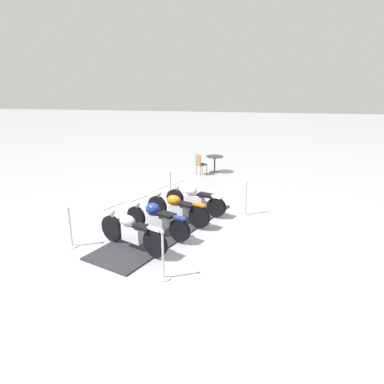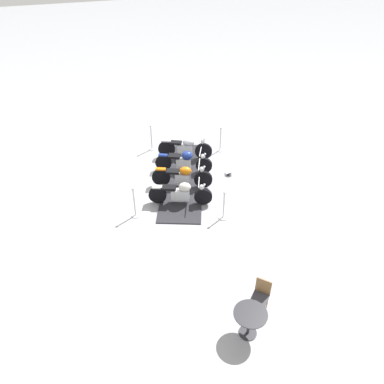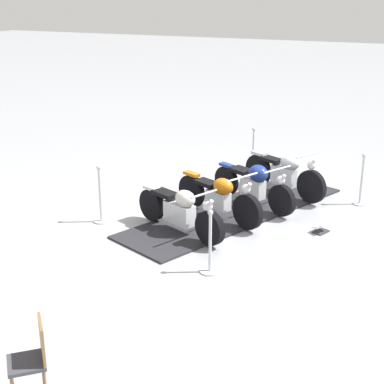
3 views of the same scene
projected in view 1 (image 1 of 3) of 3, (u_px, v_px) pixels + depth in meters
ground_plane at (168, 229)px, 10.23m from camera, size 80.00×80.00×0.00m
display_platform at (168, 228)px, 10.23m from camera, size 3.33×5.46×0.04m
motorcycle_cream at (194, 199)px, 11.35m from camera, size 2.10×1.03×0.92m
motorcycle_copper at (177, 208)px, 10.52m from camera, size 2.10×1.13×0.99m
motorcycle_navy at (156, 218)px, 9.68m from camera, size 2.07×1.17×0.94m
motorcycle_chrome at (131, 231)px, 8.84m from camera, size 2.07×1.17×1.03m
stanchion_right_front at (170, 190)px, 12.69m from camera, size 0.33×0.33×1.07m
stanchion_right_rear at (71, 233)px, 9.03m from camera, size 0.29×0.29×1.10m
stanchion_left_front at (246, 203)px, 11.20m from camera, size 0.31×0.31×1.14m
stanchion_left_rear at (163, 262)px, 7.56m from camera, size 0.31×0.31×1.15m
info_placard at (113, 219)px, 10.78m from camera, size 0.34×0.36×0.21m
cafe_table at (215, 160)px, 16.35m from camera, size 0.80×0.80×0.78m
cafe_chair_near_table at (200, 163)px, 15.93m from camera, size 0.57×0.57×0.96m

